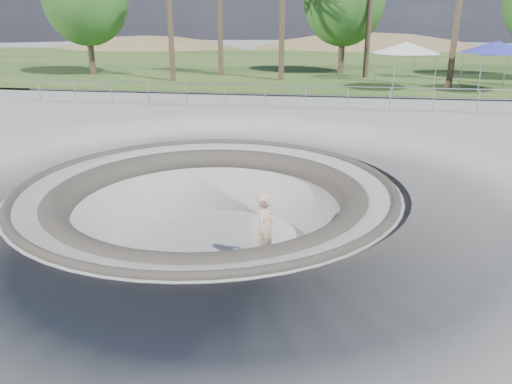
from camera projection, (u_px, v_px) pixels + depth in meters
The scene contains 10 objects.
ground at pixel (207, 186), 13.58m from camera, with size 180.00×180.00×0.00m, color #A2A19D.
skate_bowl at pixel (209, 247), 14.20m from camera, with size 14.00×14.00×4.10m.
grass_strip at pixel (297, 64), 45.19m from camera, with size 180.00×36.00×0.12m.
distant_hills at pixel (335, 103), 68.68m from camera, with size 103.20×45.00×28.60m.
safety_railing at pixel (265, 95), 24.53m from camera, with size 25.00×0.06×1.03m.
skateboard at pixel (265, 264), 13.25m from camera, with size 0.76×0.49×0.08m.
skater at pixel (265, 230), 12.92m from camera, with size 0.71×0.47×1.94m, color #D9AC8C.
canopy_white at pixel (406, 48), 28.45m from camera, with size 5.01×5.01×2.69m.
canopy_blue at pixel (497, 47), 27.74m from camera, with size 5.44×5.44×2.78m.
bushy_tree_mid at pixel (344, 1), 35.61m from camera, with size 5.77×5.24×8.32m.
Camera 1 is at (3.22, -12.51, 4.39)m, focal length 35.00 mm.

